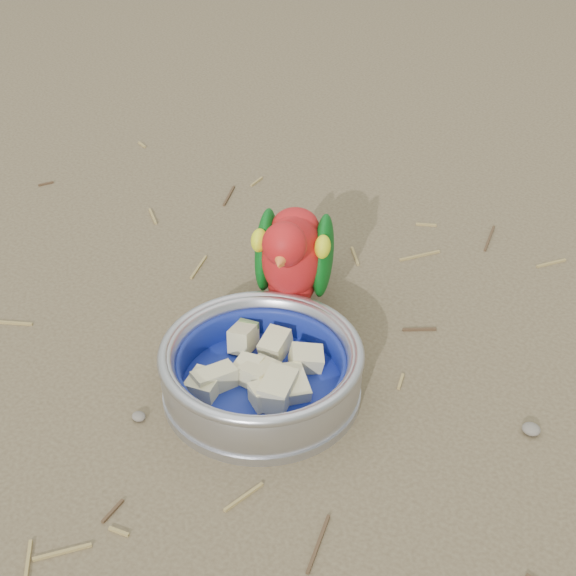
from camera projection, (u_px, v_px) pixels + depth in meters
The scene contains 6 objects.
ground at pixel (209, 353), 0.99m from camera, with size 60.00×60.00×0.00m, color brown.
food_bowl at pixel (262, 388), 0.93m from camera, with size 0.21×0.21×0.02m, color #B2B2BA.
bowl_wall at pixel (261, 367), 0.92m from camera, with size 0.21×0.21×0.04m, color #B2B2BA, non-canonical shape.
fruit_wedges at pixel (262, 372), 0.92m from camera, with size 0.13×0.13×0.03m, color beige, non-canonical shape.
lory_parrot at pixel (292, 266), 1.00m from camera, with size 0.09×0.19×0.15m, color red, non-canonical shape.
ground_debris at pixel (236, 349), 1.00m from camera, with size 0.90×0.80×0.01m, color #998147, non-canonical shape.
Camera 1 is at (0.51, -0.58, 0.63)m, focal length 55.00 mm.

